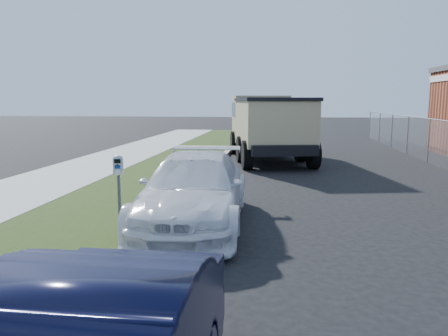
# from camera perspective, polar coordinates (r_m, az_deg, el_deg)

# --- Properties ---
(ground) EXTENTS (120.00, 120.00, 0.00)m
(ground) POSITION_cam_1_polar(r_m,az_deg,el_deg) (9.24, 7.93, -7.25)
(ground) COLOR black
(ground) RESTS_ON ground
(streetside) EXTENTS (6.12, 50.00, 0.15)m
(streetside) POSITION_cam_1_polar(r_m,az_deg,el_deg) (12.40, -18.89, -3.19)
(streetside) COLOR #989890
(streetside) RESTS_ON ground
(parking_meter) EXTENTS (0.21, 0.16, 1.37)m
(parking_meter) POSITION_cam_1_polar(r_m,az_deg,el_deg) (8.68, -13.62, -0.86)
(parking_meter) COLOR #3F4247
(parking_meter) RESTS_ON ground
(white_wagon) EXTENTS (2.26, 5.06, 1.44)m
(white_wagon) POSITION_cam_1_polar(r_m,az_deg,el_deg) (9.00, -3.88, -2.89)
(white_wagon) COLOR white
(white_wagon) RESTS_ON ground
(dump_truck) EXTENTS (3.97, 7.44, 2.77)m
(dump_truck) POSITION_cam_1_polar(r_m,az_deg,el_deg) (19.12, 5.74, 5.81)
(dump_truck) COLOR black
(dump_truck) RESTS_ON ground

